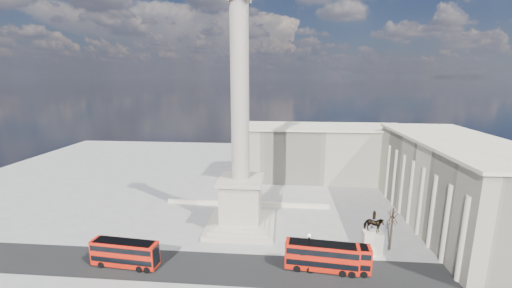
{
  "coord_description": "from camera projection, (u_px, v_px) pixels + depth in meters",
  "views": [
    {
      "loc": [
        8.42,
        -56.03,
        31.11
      ],
      "look_at": [
        3.42,
        1.89,
        18.71
      ],
      "focal_mm": 22.0,
      "sensor_mm": 36.0,
      "label": 1
    }
  ],
  "objects": [
    {
      "name": "ground",
      "position": [
        238.0,
        238.0,
        61.8
      ],
      "size": [
        180.0,
        180.0,
        0.0
      ],
      "primitive_type": "plane",
      "color": "#989791",
      "rests_on": "ground"
    },
    {
      "name": "red_bus_a",
      "position": [
        125.0,
        253.0,
        52.22
      ],
      "size": [
        11.45,
        3.58,
        4.57
      ],
      "rotation": [
        0.0,
        0.0,
        -0.09
      ],
      "color": "red",
      "rests_on": "ground"
    },
    {
      "name": "asphalt_road",
      "position": [
        259.0,
        270.0,
        51.63
      ],
      "size": [
        120.0,
        9.0,
        0.01
      ],
      "primitive_type": "cube",
      "color": "black",
      "rests_on": "ground"
    },
    {
      "name": "equestrian_statue",
      "position": [
        372.0,
        240.0,
        55.34
      ],
      "size": [
        4.11,
        3.08,
        8.52
      ],
      "color": "beige",
      "rests_on": "ground"
    },
    {
      "name": "pedestrian_standing",
      "position": [
        364.0,
        258.0,
        53.37
      ],
      "size": [
        0.87,
        0.69,
        1.75
      ],
      "primitive_type": "imported",
      "rotation": [
        0.0,
        0.0,
        3.18
      ],
      "color": "black",
      "rests_on": "ground"
    },
    {
      "name": "red_bus_b",
      "position": [
        322.0,
        256.0,
        51.12
      ],
      "size": [
        12.02,
        3.86,
        4.79
      ],
      "rotation": [
        0.0,
        0.0,
        -0.1
      ],
      "color": "red",
      "rests_on": "ground"
    },
    {
      "name": "building_northeast",
      "position": [
        320.0,
        152.0,
        97.35
      ],
      "size": [
        51.0,
        17.0,
        16.6
      ],
      "color": "beige",
      "rests_on": "ground"
    },
    {
      "name": "victorian_lamp",
      "position": [
        309.0,
        250.0,
        50.32
      ],
      "size": [
        0.58,
        0.58,
        6.79
      ],
      "rotation": [
        0.0,
        0.0,
        0.28
      ],
      "color": "black",
      "rests_on": "ground"
    },
    {
      "name": "nelsons_column",
      "position": [
        241.0,
        168.0,
        63.97
      ],
      "size": [
        14.0,
        14.0,
        49.85
      ],
      "color": "#BCB29C",
      "rests_on": "ground"
    },
    {
      "name": "pedestrian_walking",
      "position": [
        389.0,
        247.0,
        57.09
      ],
      "size": [
        0.69,
        0.6,
        1.58
      ],
      "primitive_type": "imported",
      "rotation": [
        0.0,
        0.0,
        0.46
      ],
      "color": "black",
      "rests_on": "ground"
    },
    {
      "name": "bare_tree_near",
      "position": [
        393.0,
        215.0,
        56.52
      ],
      "size": [
        1.94,
        1.94,
        8.49
      ],
      "rotation": [
        0.0,
        0.0,
        -0.35
      ],
      "color": "#332319",
      "rests_on": "ground"
    },
    {
      "name": "balustrade_wall",
      "position": [
        247.0,
        204.0,
        77.27
      ],
      "size": [
        40.0,
        0.6,
        1.1
      ],
      "primitive_type": "cube",
      "color": "beige",
      "rests_on": "ground"
    },
    {
      "name": "red_bus_c",
      "position": [
        334.0,
        257.0,
        50.95
      ],
      "size": [
        11.6,
        3.32,
        4.65
      ],
      "rotation": [
        0.0,
        0.0,
        -0.06
      ],
      "color": "red",
      "rests_on": "ground"
    },
    {
      "name": "bare_tree_far",
      "position": [
        424.0,
        190.0,
        71.76
      ],
      "size": [
        1.82,
        1.82,
        7.44
      ],
      "rotation": [
        0.0,
        0.0,
        -0.25
      ],
      "color": "#332319",
      "rests_on": "ground"
    },
    {
      "name": "pedestrian_crossing",
      "position": [
        286.0,
        245.0,
        57.82
      ],
      "size": [
        0.53,
        0.95,
        1.54
      ],
      "primitive_type": "imported",
      "rotation": [
        0.0,
        0.0,
        1.74
      ],
      "color": "black",
      "rests_on": "ground"
    },
    {
      "name": "bare_tree_mid",
      "position": [
        430.0,
        208.0,
        61.23
      ],
      "size": [
        2.02,
        2.02,
        7.67
      ],
      "rotation": [
        0.0,
        0.0,
        -0.3
      ],
      "color": "#332319",
      "rests_on": "ground"
    },
    {
      "name": "building_east",
      "position": [
        456.0,
        183.0,
        65.81
      ],
      "size": [
        19.0,
        46.0,
        18.6
      ],
      "color": "beige",
      "rests_on": "ground"
    }
  ]
}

